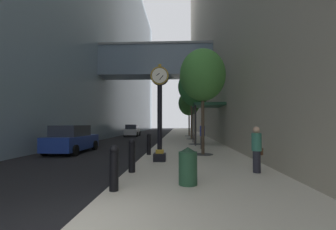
{
  "coord_description": "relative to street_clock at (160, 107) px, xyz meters",
  "views": [
    {
      "loc": [
        1.93,
        -3.93,
        1.87
      ],
      "look_at": [
        0.82,
        18.88,
        2.63
      ],
      "focal_mm": 25.58,
      "sensor_mm": 36.0,
      "label": 1
    }
  ],
  "objects": [
    {
      "name": "car_white_mid",
      "position": [
        -5.83,
        22.85,
        -1.78
      ],
      "size": [
        2.06,
        4.07,
        1.65
      ],
      "color": "silver",
      "rests_on": "ground"
    },
    {
      "name": "street_clock",
      "position": [
        0.0,
        0.0,
        0.0
      ],
      "size": [
        0.84,
        0.55,
        4.45
      ],
      "color": "black",
      "rests_on": "sidewalk_right"
    },
    {
      "name": "ground_plane",
      "position": [
        -1.02,
        20.09,
        -2.58
      ],
      "size": [
        110.0,
        110.0,
        0.0
      ],
      "primitive_type": "plane",
      "color": "black",
      "rests_on": "ground"
    },
    {
      "name": "street_tree_far",
      "position": [
        2.18,
        21.41,
        1.94
      ],
      "size": [
        2.87,
        2.87,
        6.04
      ],
      "color": "#333335",
      "rests_on": "sidewalk_right"
    },
    {
      "name": "trash_bin",
      "position": [
        1.14,
        -4.09,
        -1.9
      ],
      "size": [
        0.53,
        0.53,
        1.05
      ],
      "color": "#234C33",
      "rests_on": "sidewalk_right"
    },
    {
      "name": "car_blue_near",
      "position": [
        -5.86,
        3.89,
        -1.75
      ],
      "size": [
        2.04,
        4.49,
        1.72
      ],
      "color": "navy",
      "rests_on": "ground"
    },
    {
      "name": "pedestrian_by_clock",
      "position": [
        2.42,
        5.19,
        -1.48
      ],
      "size": [
        0.48,
        0.48,
        1.8
      ],
      "color": "#23232D",
      "rests_on": "sidewalk_right"
    },
    {
      "name": "bollard_fourth",
      "position": [
        -0.77,
        2.13,
        -1.83
      ],
      "size": [
        0.25,
        0.25,
        1.17
      ],
      "color": "black",
      "rests_on": "sidewalk_right"
    },
    {
      "name": "building_block_left",
      "position": [
        -12.28,
        23.04,
        12.76
      ],
      "size": [
        21.57,
        80.0,
        30.76
      ],
      "color": "#849EB2",
      "rests_on": "ground"
    },
    {
      "name": "bollard_second",
      "position": [
        -0.77,
        -2.47,
        -1.83
      ],
      "size": [
        0.25,
        0.25,
        1.17
      ],
      "color": "black",
      "rests_on": "sidewalk_right"
    },
    {
      "name": "street_tree_near",
      "position": [
        2.18,
        2.39,
        1.93
      ],
      "size": [
        2.51,
        2.51,
        5.83
      ],
      "color": "#333335",
      "rests_on": "sidewalk_right"
    },
    {
      "name": "street_tree_mid_far",
      "position": [
        2.18,
        15.07,
        3.21
      ],
      "size": [
        2.88,
        2.88,
        7.33
      ],
      "color": "#333335",
      "rests_on": "sidewalk_right"
    },
    {
      "name": "bollard_nearest",
      "position": [
        -0.77,
        -4.77,
        -1.83
      ],
      "size": [
        0.25,
        0.25,
        1.17
      ],
      "color": "black",
      "rests_on": "sidewalk_right"
    },
    {
      "name": "pedestrian_walking",
      "position": [
        3.59,
        -2.33,
        -1.6
      ],
      "size": [
        0.51,
        0.51,
        1.6
      ],
      "color": "#23232D",
      "rests_on": "sidewalk_right"
    },
    {
      "name": "sidewalk_right",
      "position": [
        1.7,
        23.09,
        -2.51
      ],
      "size": [
        5.44,
        80.0,
        0.14
      ],
      "primitive_type": "cube",
      "color": "beige",
      "rests_on": "ground"
    },
    {
      "name": "street_tree_mid_near",
      "position": [
        2.18,
        8.73,
        2.12
      ],
      "size": [
        2.6,
        2.6,
        6.08
      ],
      "color": "#333335",
      "rests_on": "sidewalk_right"
    },
    {
      "name": "storefront_awning",
      "position": [
        3.18,
        8.98,
        0.7
      ],
      "size": [
        2.4,
        3.6,
        3.3
      ],
      "color": "#235138",
      "rests_on": "sidewalk_right"
    }
  ]
}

